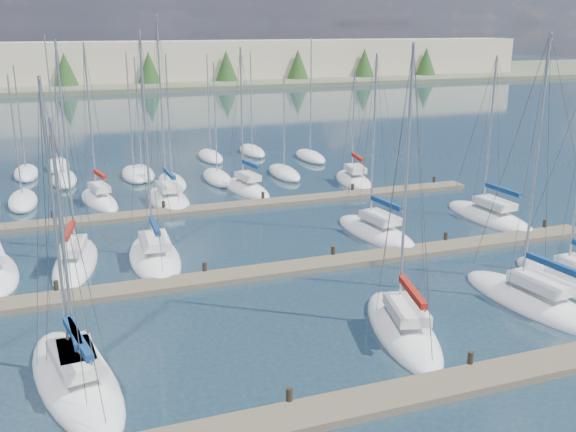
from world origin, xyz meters
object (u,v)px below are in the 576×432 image
object	(u,v)px
sailboat_o	(168,199)
sailboat_l	(376,232)
sailboat_m	(489,217)
sailboat_n	(99,200)
sailboat_d	(403,329)
sailboat_q	(354,181)
sailboat_i	(76,262)
sailboat_p	(246,189)
sailboat_c	(78,377)
sailboat_e	(532,301)
sailboat_j	(155,257)
sailboat_b	(76,379)

from	to	relation	value
sailboat_o	sailboat_l	bearing A→B (deg)	-50.90
sailboat_m	sailboat_n	bearing A→B (deg)	148.03
sailboat_d	sailboat_n	bearing A→B (deg)	125.37
sailboat_l	sailboat_q	distance (m)	15.16
sailboat_i	sailboat_p	size ratio (longest dim) A/B	1.08
sailboat_c	sailboat_l	world-z (taller)	sailboat_l
sailboat_m	sailboat_c	bearing A→B (deg)	-159.40
sailboat_e	sailboat_j	bearing A→B (deg)	135.45
sailboat_d	sailboat_e	size ratio (longest dim) A/B	0.97
sailboat_p	sailboat_n	world-z (taller)	sailboat_n
sailboat_c	sailboat_n	world-z (taller)	sailboat_n
sailboat_m	sailboat_p	world-z (taller)	sailboat_p
sailboat_q	sailboat_j	bearing A→B (deg)	-136.69
sailboat_i	sailboat_m	size ratio (longest dim) A/B	1.10
sailboat_l	sailboat_b	world-z (taller)	sailboat_b
sailboat_i	sailboat_e	world-z (taller)	sailboat_e
sailboat_c	sailboat_q	distance (m)	36.83
sailboat_c	sailboat_j	size ratio (longest dim) A/B	0.79
sailboat_o	sailboat_e	world-z (taller)	sailboat_o
sailboat_j	sailboat_e	bearing A→B (deg)	-35.35
sailboat_d	sailboat_o	distance (m)	27.58
sailboat_e	sailboat_n	world-z (taller)	sailboat_e
sailboat_l	sailboat_n	bearing A→B (deg)	131.85
sailboat_i	sailboat_p	bearing A→B (deg)	53.02
sailboat_j	sailboat_p	bearing A→B (deg)	57.08
sailboat_o	sailboat_p	xyz separation A→B (m)	(6.95, 1.19, -0.00)
sailboat_p	sailboat_c	world-z (taller)	sailboat_p
sailboat_o	sailboat_c	size ratio (longest dim) A/B	1.36
sailboat_l	sailboat_q	world-z (taller)	sailboat_l
sailboat_i	sailboat_l	world-z (taller)	sailboat_i
sailboat_c	sailboat_n	xyz separation A→B (m)	(2.88, 27.71, 0.02)
sailboat_d	sailboat_c	bearing A→B (deg)	-169.65
sailboat_j	sailboat_i	bearing A→B (deg)	173.76
sailboat_d	sailboat_l	world-z (taller)	sailboat_d
sailboat_p	sailboat_l	size ratio (longest dim) A/B	1.00
sailboat_o	sailboat_e	bearing A→B (deg)	-63.98
sailboat_e	sailboat_b	bearing A→B (deg)	172.59
sailboat_q	sailboat_n	bearing A→B (deg)	-173.49
sailboat_b	sailboat_e	bearing A→B (deg)	-11.35
sailboat_i	sailboat_c	bearing A→B (deg)	-81.95
sailboat_c	sailboat_n	distance (m)	27.86
sailboat_n	sailboat_i	bearing A→B (deg)	-110.93
sailboat_n	sailboat_b	bearing A→B (deg)	-107.30
sailboat_c	sailboat_q	xyz separation A→B (m)	(25.19, 26.87, -0.01)
sailboat_d	sailboat_q	bearing A→B (deg)	81.97
sailboat_p	sailboat_c	xyz separation A→B (m)	(-15.14, -27.32, -0.00)
sailboat_o	sailboat_q	world-z (taller)	sailboat_o
sailboat_c	sailboat_l	bearing A→B (deg)	28.54
sailboat_p	sailboat_n	xyz separation A→B (m)	(-12.25, 0.38, 0.01)
sailboat_e	sailboat_q	distance (m)	27.29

